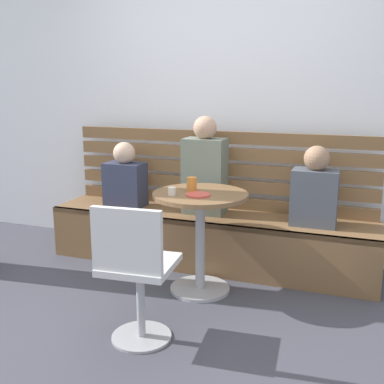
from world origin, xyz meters
The scene contains 12 objects.
ground centered at (0.00, 0.00, 0.00)m, with size 8.00×8.00×0.00m, color #42424C.
back_wall centered at (0.00, 1.64, 1.45)m, with size 5.20×0.10×2.90m, color silver.
booth_bench centered at (0.00, 1.20, 0.22)m, with size 2.70×0.52×0.44m.
booth_backrest centered at (0.00, 1.44, 0.78)m, with size 2.65×0.04×0.66m.
cafe_table centered at (0.10, 0.70, 0.52)m, with size 0.68×0.68×0.74m.
white_chair centered at (-0.01, -0.12, 0.46)m, with size 0.43×0.43×0.85m.
person_adult centered at (-0.05, 1.23, 0.80)m, with size 0.34×0.22×0.80m.
person_child_left centered at (-0.77, 1.21, 0.69)m, with size 0.34×0.22×0.56m.
person_child_middle centered at (0.84, 1.20, 0.71)m, with size 0.34×0.22×0.61m.
cup_tumbler_orange centered at (0.02, 0.73, 0.79)m, with size 0.07×0.07×0.10m, color orange.
cup_espresso_small centered at (-0.06, 0.56, 0.77)m, with size 0.06×0.06×0.06m, color silver.
plate_small centered at (0.11, 0.61, 0.75)m, with size 0.17×0.17×0.01m, color #DB4C42.
Camera 1 is at (1.14, -2.32, 1.49)m, focal length 43.41 mm.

